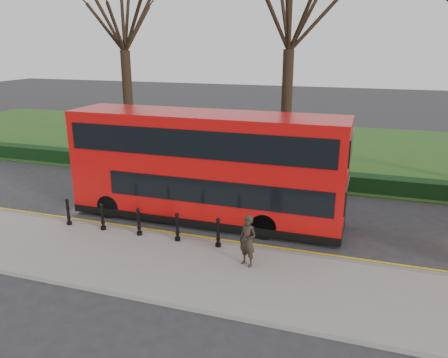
% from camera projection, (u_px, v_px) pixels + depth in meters
% --- Properties ---
extents(ground, '(120.00, 120.00, 0.00)m').
position_uv_depth(ground, '(184.00, 228.00, 16.87)').
color(ground, '#28282B').
rests_on(ground, ground).
extents(pavement, '(60.00, 4.00, 0.15)m').
position_uv_depth(pavement, '(147.00, 262.00, 14.13)').
color(pavement, gray).
rests_on(pavement, ground).
extents(kerb, '(60.00, 0.25, 0.16)m').
position_uv_depth(kerb, '(173.00, 237.00, 15.94)').
color(kerb, slate).
rests_on(kerb, ground).
extents(grass_verge, '(60.00, 18.00, 0.06)m').
position_uv_depth(grass_verge, '(269.00, 145.00, 30.46)').
color(grass_verge, '#2D501A').
rests_on(grass_verge, ground).
extents(hedge, '(60.00, 0.90, 0.80)m').
position_uv_depth(hedge, '(235.00, 172.00, 22.92)').
color(hedge, black).
rests_on(hedge, ground).
extents(yellow_line_outer, '(60.00, 0.10, 0.01)m').
position_uv_depth(yellow_line_outer, '(176.00, 235.00, 16.23)').
color(yellow_line_outer, yellow).
rests_on(yellow_line_outer, ground).
extents(yellow_line_inner, '(60.00, 0.10, 0.01)m').
position_uv_depth(yellow_line_inner, '(179.00, 233.00, 16.41)').
color(yellow_line_inner, yellow).
rests_on(yellow_line_inner, ground).
extents(tree_left, '(7.50, 7.50, 11.71)m').
position_uv_depth(tree_left, '(123.00, 14.00, 25.80)').
color(tree_left, black).
rests_on(tree_left, ground).
extents(tree_mid, '(7.62, 7.62, 11.91)m').
position_uv_depth(tree_mid, '(291.00, 7.00, 22.76)').
color(tree_mid, black).
rests_on(tree_mid, ground).
extents(bollard_row, '(6.24, 0.15, 1.00)m').
position_uv_depth(bollard_row, '(139.00, 222.00, 15.80)').
color(bollard_row, black).
rests_on(bollard_row, pavement).
extents(bus_lead, '(10.84, 2.49, 4.31)m').
position_uv_depth(bus_lead, '(206.00, 168.00, 17.13)').
color(bus_lead, '#B80C0B').
rests_on(bus_lead, ground).
extents(pedestrian, '(0.72, 0.62, 1.67)m').
position_uv_depth(pedestrian, '(248.00, 241.00, 13.54)').
color(pedestrian, '#2B221B').
rests_on(pedestrian, pavement).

